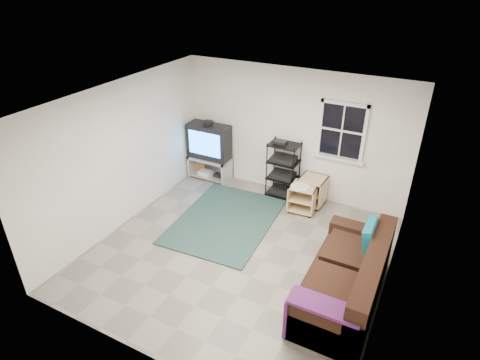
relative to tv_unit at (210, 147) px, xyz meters
The scene contains 8 objects.
room 2.84m from the tv_unit, ahead, with size 4.60×4.62×4.60m.
tv_unit is the anchor object (origin of this frame).
av_rack 1.73m from the tv_unit, ahead, with size 0.60×0.44×1.20m.
side_table_left 2.40m from the tv_unit, ahead, with size 0.51×0.51×0.58m.
side_table_right 2.33m from the tv_unit, ahead, with size 0.53×0.55×0.57m.
sofa 4.30m from the tv_unit, 32.11° to the right, with size 0.96×2.16×0.99m.
shag_rug 1.90m from the tv_unit, 49.80° to the right, with size 1.68×2.31×0.03m, color #302215.
paper_bag 0.65m from the tv_unit, 163.96° to the left, with size 0.30×0.19×0.43m, color #976A43.
Camera 1 is at (2.46, -4.70, 4.30)m, focal length 30.00 mm.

